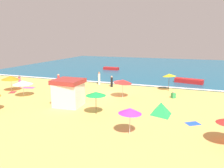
# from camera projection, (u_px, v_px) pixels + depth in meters

# --- Properties ---
(ground_plane) EXTENTS (60.00, 60.00, 0.00)m
(ground_plane) POSITION_uv_depth(u_px,v_px,m) (110.00, 95.00, 26.55)
(ground_plane) COLOR #EDBC60
(ocean_water) EXTENTS (60.00, 44.00, 0.10)m
(ocean_water) POSITION_uv_depth(u_px,v_px,m) (151.00, 66.00, 52.27)
(ocean_water) COLOR #196084
(ocean_water) RESTS_ON ground_plane
(wave_breaker_foam) EXTENTS (57.00, 0.70, 0.01)m
(wave_breaker_foam) POSITION_uv_depth(u_px,v_px,m) (125.00, 84.00, 32.32)
(wave_breaker_foam) COLOR white
(wave_breaker_foam) RESTS_ON ocean_water
(lifeguard_cabana) EXTENTS (2.81, 2.70, 2.74)m
(lifeguard_cabana) POSITION_uv_depth(u_px,v_px,m) (69.00, 92.00, 21.98)
(lifeguard_cabana) COLOR white
(lifeguard_cabana) RESTS_ON ground_plane
(beach_umbrella_0) EXTENTS (2.03, 2.03, 2.09)m
(beach_umbrella_0) POSITION_uv_depth(u_px,v_px,m) (96.00, 94.00, 19.42)
(beach_umbrella_0) COLOR #4C3823
(beach_umbrella_0) RESTS_ON ground_plane
(beach_umbrella_2) EXTENTS (2.27, 2.26, 2.15)m
(beach_umbrella_2) POSITION_uv_depth(u_px,v_px,m) (63.00, 81.00, 25.09)
(beach_umbrella_2) COLOR silver
(beach_umbrella_2) RESTS_ON ground_plane
(beach_umbrella_3) EXTENTS (3.23, 3.23, 2.04)m
(beach_umbrella_3) POSITION_uv_depth(u_px,v_px,m) (11.00, 78.00, 28.17)
(beach_umbrella_3) COLOR silver
(beach_umbrella_3) RESTS_ON ground_plane
(beach_umbrella_6) EXTENTS (3.05, 3.05, 1.90)m
(beach_umbrella_6) POSITION_uv_depth(u_px,v_px,m) (23.00, 82.00, 25.51)
(beach_umbrella_6) COLOR silver
(beach_umbrella_6) RESTS_ON ground_plane
(beach_umbrella_7) EXTENTS (2.36, 2.36, 2.00)m
(beach_umbrella_7) POSITION_uv_depth(u_px,v_px,m) (130.00, 111.00, 15.36)
(beach_umbrella_7) COLOR silver
(beach_umbrella_7) RESTS_ON ground_plane
(beach_umbrella_8) EXTENTS (2.14, 2.13, 2.34)m
(beach_umbrella_8) POSITION_uv_depth(u_px,v_px,m) (169.00, 75.00, 28.10)
(beach_umbrella_8) COLOR #4C3823
(beach_umbrella_8) RESTS_ON ground_plane
(beach_umbrella_9) EXTENTS (2.40, 2.38, 2.21)m
(beach_umbrella_9) POSITION_uv_depth(u_px,v_px,m) (123.00, 81.00, 24.99)
(beach_umbrella_9) COLOR silver
(beach_umbrella_9) RESTS_ON ground_plane
(beach_tent) EXTENTS (2.37, 2.49, 1.14)m
(beach_tent) POSITION_uv_depth(u_px,v_px,m) (161.00, 108.00, 19.59)
(beach_tent) COLOR green
(beach_tent) RESTS_ON ground_plane
(beachgoer_0) EXTENTS (0.60, 0.60, 0.83)m
(beachgoer_0) POSITION_uv_depth(u_px,v_px,m) (173.00, 95.00, 24.99)
(beachgoer_0) COLOR green
(beachgoer_0) RESTS_ON ground_plane
(beachgoer_2) EXTENTS (0.44, 0.44, 1.84)m
(beachgoer_2) POSITION_uv_depth(u_px,v_px,m) (59.00, 81.00, 30.69)
(beachgoer_2) COLOR red
(beachgoer_2) RESTS_ON ground_plane
(beachgoer_3) EXTENTS (0.40, 0.40, 1.60)m
(beachgoer_3) POSITION_uv_depth(u_px,v_px,m) (20.00, 81.00, 30.57)
(beachgoer_3) COLOR #D84CA5
(beachgoer_3) RESTS_ON ground_plane
(beachgoer_4) EXTENTS (0.55, 0.55, 0.87)m
(beachgoer_4) POSITION_uv_depth(u_px,v_px,m) (55.00, 86.00, 29.89)
(beachgoer_4) COLOR #D84CA5
(beachgoer_4) RESTS_ON ground_plane
(beachgoer_5) EXTENTS (0.45, 0.45, 1.92)m
(beachgoer_5) POSITION_uv_depth(u_px,v_px,m) (99.00, 78.00, 32.06)
(beachgoer_5) COLOR white
(beachgoer_5) RESTS_ON ground_plane
(beachgoer_6) EXTENTS (0.36, 0.36, 1.57)m
(beachgoer_6) POSITION_uv_depth(u_px,v_px,m) (112.00, 82.00, 30.67)
(beachgoer_6) COLOR black
(beachgoer_6) RESTS_ON ground_plane
(beach_towel_0) EXTENTS (1.88, 1.34, 0.01)m
(beach_towel_0) POSITION_uv_depth(u_px,v_px,m) (28.00, 88.00, 30.24)
(beach_towel_0) COLOR #D84CA5
(beach_towel_0) RESTS_ON ground_plane
(beach_towel_1) EXTENTS (1.36, 1.28, 0.01)m
(beach_towel_1) POSITION_uv_depth(u_px,v_px,m) (193.00, 124.00, 17.59)
(beach_towel_1) COLOR blue
(beach_towel_1) RESTS_ON ground_plane
(beach_towel_2) EXTENTS (1.69, 1.06, 0.01)m
(beach_towel_2) POSITION_uv_depth(u_px,v_px,m) (71.00, 84.00, 32.84)
(beach_towel_2) COLOR orange
(beach_towel_2) RESTS_ON ground_plane
(beach_towel_3) EXTENTS (1.20, 1.42, 0.01)m
(beach_towel_3) POSITION_uv_depth(u_px,v_px,m) (13.00, 92.00, 27.70)
(beach_towel_3) COLOR red
(beach_towel_3) RESTS_ON ground_plane
(small_boat_0) EXTENTS (4.27, 2.00, 0.65)m
(small_boat_0) POSITION_uv_depth(u_px,v_px,m) (189.00, 81.00, 32.85)
(small_boat_0) COLOR red
(small_boat_0) RESTS_ON ocean_water
(small_boat_1) EXTENTS (3.33, 1.20, 0.56)m
(small_boat_1) POSITION_uv_depth(u_px,v_px,m) (111.00, 68.00, 46.46)
(small_boat_1) COLOR red
(small_boat_1) RESTS_ON ocean_water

